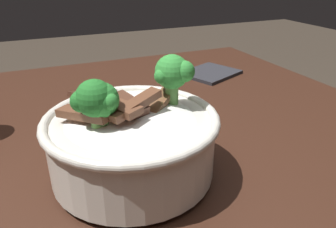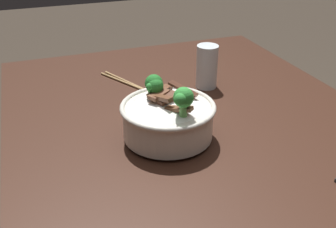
# 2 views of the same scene
# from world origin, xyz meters

# --- Properties ---
(dining_table) EXTENTS (1.18, 0.94, 0.82)m
(dining_table) POSITION_xyz_m (0.00, 0.00, 0.71)
(dining_table) COLOR #381E14
(dining_table) RESTS_ON ground
(rice_bowl) EXTENTS (0.22, 0.22, 0.16)m
(rice_bowl) POSITION_xyz_m (-0.07, 0.10, 0.88)
(rice_bowl) COLOR silver
(rice_bowl) RESTS_ON dining_table
(folded_napkin) EXTENTS (0.17, 0.15, 0.01)m
(folded_napkin) POSITION_xyz_m (-0.38, -0.24, 0.83)
(folded_napkin) COLOR #28282D
(folded_napkin) RESTS_ON dining_table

